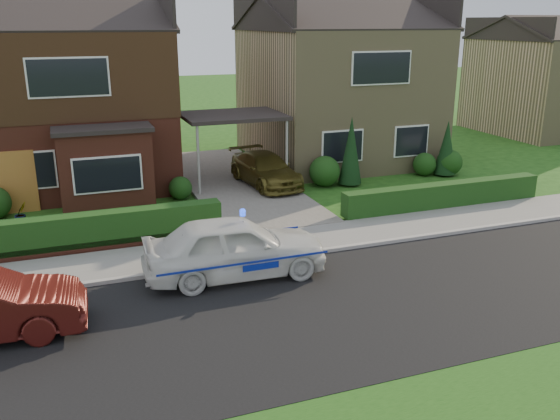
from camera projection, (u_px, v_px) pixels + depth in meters
name	position (u px, v px, depth m)	size (l,w,h in m)	color
ground	(367.00, 301.00, 13.65)	(120.00, 120.00, 0.00)	#1A4512
road	(367.00, 301.00, 13.65)	(60.00, 6.00, 0.02)	black
kerb	(314.00, 252.00, 16.35)	(60.00, 0.16, 0.12)	#9E9993
sidewalk	(300.00, 240.00, 17.30)	(60.00, 2.00, 0.10)	slate
driveway	(234.00, 182.00, 23.45)	(3.80, 12.00, 0.12)	#666059
house_left	(68.00, 84.00, 22.98)	(7.50, 9.53, 7.25)	brown
house_right	(336.00, 78.00, 26.95)	(7.50, 8.06, 7.25)	tan
carport_link	(233.00, 117.00, 22.62)	(3.80, 3.00, 2.77)	black
garage_door	(1.00, 184.00, 19.48)	(2.20, 0.10, 2.10)	#8F5A1F
dwarf_wall	(90.00, 247.00, 16.40)	(7.70, 0.25, 0.36)	brown
hedge_left	(90.00, 251.00, 16.59)	(7.50, 0.55, 0.90)	#113611
hedge_right	(442.00, 209.00, 20.35)	(7.50, 0.55, 0.80)	#113611
shrub_left_mid	(136.00, 188.00, 20.42)	(1.32, 1.32, 1.32)	#113611
shrub_left_near	(180.00, 188.00, 21.30)	(0.84, 0.84, 0.84)	#113611
shrub_right_near	(325.00, 171.00, 22.92)	(1.20, 1.20, 1.20)	#113611
shrub_right_mid	(425.00, 164.00, 24.58)	(0.96, 0.96, 0.96)	#113611
shrub_right_far	(449.00, 162.00, 24.62)	(1.08, 1.08, 1.08)	#113611
conifer_a	(351.00, 153.00, 22.86)	(0.90, 0.90, 2.60)	black
conifer_b	(446.00, 150.00, 24.38)	(0.90, 0.90, 2.20)	black
neighbour_right	(546.00, 86.00, 33.78)	(6.50, 7.00, 5.20)	tan
police_car	(235.00, 247.00, 14.74)	(4.18, 4.63, 1.71)	silver
driveway_car	(265.00, 169.00, 22.76)	(1.67, 4.10, 1.19)	brown
potted_plant_a	(19.00, 236.00, 16.54)	(0.45, 0.31, 0.86)	gray
potted_plant_b	(21.00, 214.00, 18.54)	(0.42, 0.34, 0.76)	gray
potted_plant_c	(94.00, 226.00, 17.50)	(0.42, 0.42, 0.75)	gray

